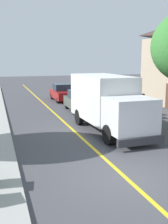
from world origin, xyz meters
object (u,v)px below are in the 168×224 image
at_px(box_truck, 107,101).
at_px(parked_van_across, 128,104).
at_px(parked_car_near, 80,101).
at_px(parked_car_mid, 62,93).

bearing_deg(box_truck, parked_van_across, 50.31).
xyz_separation_m(parked_car_near, parked_van_across, (3.04, -2.52, 0.00)).
height_order(box_truck, parked_car_mid, box_truck).
distance_m(box_truck, parked_van_across, 5.30).
distance_m(parked_car_mid, parked_van_across, 9.03).
height_order(parked_car_near, parked_van_across, same).
relative_size(parked_car_near, parked_van_across, 1.00).
bearing_deg(box_truck, parked_car_near, 87.45).
bearing_deg(box_truck, parked_car_mid, 88.92).
bearing_deg(parked_car_near, box_truck, -92.55).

